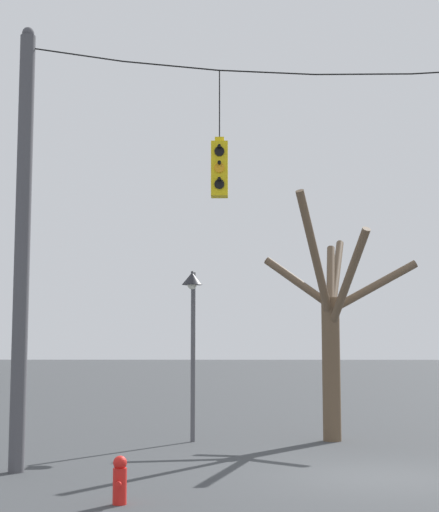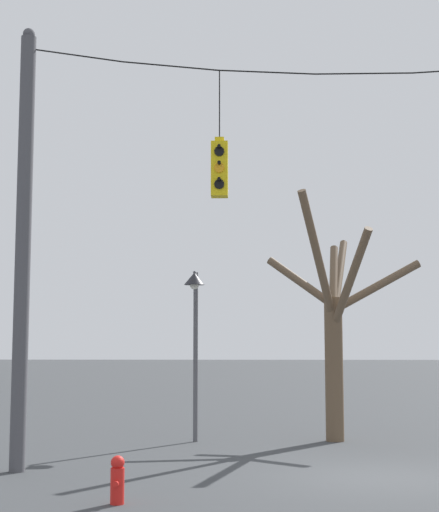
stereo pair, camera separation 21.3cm
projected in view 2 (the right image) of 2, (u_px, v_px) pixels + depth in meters
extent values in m
plane|color=#383A3D|center=(376.00, 478.00, 14.70)|extent=(200.00, 200.00, 0.00)
cylinder|color=#4C4C51|center=(23.00, 248.00, 15.89)|extent=(0.31, 0.31, 8.89)
sphere|color=#4C4C51|center=(29.00, 34.00, 16.39)|extent=(0.25, 0.25, 0.25)
cylinder|color=black|center=(76.00, 55.00, 16.30)|extent=(1.99, 0.03, 0.34)
cylinder|color=black|center=(171.00, 66.00, 16.21)|extent=(1.99, 0.03, 0.24)
cylinder|color=black|center=(267.00, 72.00, 16.13)|extent=(1.99, 0.03, 0.13)
cylinder|color=black|center=(364.00, 74.00, 16.06)|extent=(1.99, 0.03, 0.03)
cube|color=yellow|center=(220.00, 170.00, 15.94)|extent=(0.34, 0.34, 1.12)
cube|color=yellow|center=(220.00, 140.00, 16.00)|extent=(0.19, 0.19, 0.10)
cylinder|color=black|center=(220.00, 104.00, 16.09)|extent=(0.02, 0.02, 1.43)
cylinder|color=black|center=(219.00, 151.00, 15.79)|extent=(0.20, 0.03, 0.20)
cylinder|color=black|center=(219.00, 146.00, 15.76)|extent=(0.07, 0.12, 0.07)
cylinder|color=orange|center=(219.00, 168.00, 15.75)|extent=(0.20, 0.03, 0.20)
cylinder|color=black|center=(219.00, 163.00, 15.72)|extent=(0.07, 0.12, 0.07)
cylinder|color=black|center=(219.00, 184.00, 15.72)|extent=(0.20, 0.03, 0.20)
cylinder|color=black|center=(219.00, 179.00, 15.68)|extent=(0.07, 0.12, 0.07)
cylinder|color=#515156|center=(196.00, 356.00, 20.31)|extent=(0.12, 0.12, 4.36)
cylinder|color=#515156|center=(195.00, 273.00, 20.26)|extent=(0.07, 0.58, 0.07)
cone|color=#232328|center=(194.00, 279.00, 19.95)|extent=(0.53, 0.53, 0.32)
sphere|color=silver|center=(194.00, 285.00, 19.94)|extent=(0.24, 0.24, 0.24)
cylinder|color=brown|center=(334.00, 369.00, 20.38)|extent=(0.47, 0.47, 3.71)
cylinder|color=brown|center=(334.00, 276.00, 21.28)|extent=(0.43, 1.47, 1.82)
cylinder|color=brown|center=(318.00, 257.00, 19.90)|extent=(1.19, 1.88, 3.25)
cylinder|color=brown|center=(350.00, 280.00, 19.74)|extent=(0.96, 1.99, 2.50)
cylinder|color=brown|center=(339.00, 280.00, 21.81)|extent=(0.85, 2.56, 2.51)
cylinder|color=brown|center=(376.00, 287.00, 20.58)|extent=(2.37, 0.22, 1.42)
cylinder|color=brown|center=(301.00, 282.00, 20.96)|extent=(1.83, 0.84, 1.43)
cylinder|color=red|center=(117.00, 486.00, 12.35)|extent=(0.22, 0.22, 0.56)
sphere|color=red|center=(118.00, 463.00, 12.39)|extent=(0.22, 0.22, 0.22)
cylinder|color=red|center=(116.00, 484.00, 12.22)|extent=(0.09, 0.10, 0.09)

